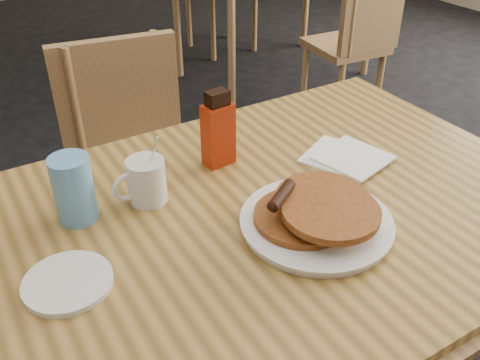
{
  "coord_description": "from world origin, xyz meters",
  "views": [
    {
      "loc": [
        -0.52,
        -0.7,
        1.41
      ],
      "look_at": [
        -0.05,
        0.03,
        0.83
      ],
      "focal_mm": 40.0,
      "sensor_mm": 36.0,
      "label": 1
    }
  ],
  "objects_px": {
    "chair_neighbor_near": "(357,34)",
    "pancake_plate": "(317,217)",
    "main_table": "(258,227)",
    "chair_main_far": "(135,152)",
    "syrup_bottle": "(218,131)",
    "coffee_mug": "(145,180)",
    "blue_tumbler": "(74,189)"
  },
  "relations": [
    {
      "from": "main_table",
      "to": "coffee_mug",
      "type": "bearing_deg",
      "value": 136.73
    },
    {
      "from": "main_table",
      "to": "chair_neighbor_near",
      "type": "height_order",
      "value": "chair_neighbor_near"
    },
    {
      "from": "chair_main_far",
      "to": "syrup_bottle",
      "type": "bearing_deg",
      "value": -78.55
    },
    {
      "from": "chair_neighbor_near",
      "to": "coffee_mug",
      "type": "height_order",
      "value": "coffee_mug"
    },
    {
      "from": "main_table",
      "to": "chair_neighbor_near",
      "type": "relative_size",
      "value": 1.68
    },
    {
      "from": "coffee_mug",
      "to": "blue_tumbler",
      "type": "distance_m",
      "value": 0.15
    },
    {
      "from": "main_table",
      "to": "pancake_plate",
      "type": "height_order",
      "value": "pancake_plate"
    },
    {
      "from": "chair_main_far",
      "to": "blue_tumbler",
      "type": "height_order",
      "value": "blue_tumbler"
    },
    {
      "from": "main_table",
      "to": "blue_tumbler",
      "type": "xyz_separation_m",
      "value": [
        -0.32,
        0.18,
        0.11
      ]
    },
    {
      "from": "chair_main_far",
      "to": "coffee_mug",
      "type": "distance_m",
      "value": 0.66
    },
    {
      "from": "syrup_bottle",
      "to": "blue_tumbler",
      "type": "distance_m",
      "value": 0.35
    },
    {
      "from": "chair_main_far",
      "to": "chair_neighbor_near",
      "type": "height_order",
      "value": "chair_main_far"
    },
    {
      "from": "coffee_mug",
      "to": "blue_tumbler",
      "type": "relative_size",
      "value": 1.08
    },
    {
      "from": "pancake_plate",
      "to": "syrup_bottle",
      "type": "height_order",
      "value": "syrup_bottle"
    },
    {
      "from": "chair_neighbor_near",
      "to": "syrup_bottle",
      "type": "bearing_deg",
      "value": -137.87
    },
    {
      "from": "chair_neighbor_near",
      "to": "blue_tumbler",
      "type": "distance_m",
      "value": 2.2
    },
    {
      "from": "main_table",
      "to": "chair_main_far",
      "type": "height_order",
      "value": "chair_main_far"
    },
    {
      "from": "chair_neighbor_near",
      "to": "pancake_plate",
      "type": "xyz_separation_m",
      "value": [
        -1.48,
        -1.4,
        0.29
      ]
    },
    {
      "from": "main_table",
      "to": "chair_main_far",
      "type": "distance_m",
      "value": 0.76
    },
    {
      "from": "main_table",
      "to": "pancake_plate",
      "type": "distance_m",
      "value": 0.14
    },
    {
      "from": "main_table",
      "to": "chair_main_far",
      "type": "bearing_deg",
      "value": 88.19
    },
    {
      "from": "blue_tumbler",
      "to": "main_table",
      "type": "bearing_deg",
      "value": -30.17
    },
    {
      "from": "chair_main_far",
      "to": "main_table",
      "type": "bearing_deg",
      "value": -81.36
    },
    {
      "from": "chair_main_far",
      "to": "blue_tumbler",
      "type": "bearing_deg",
      "value": -111.16
    },
    {
      "from": "main_table",
      "to": "chair_main_far",
      "type": "xyz_separation_m",
      "value": [
        0.02,
        0.73,
        -0.19
      ]
    },
    {
      "from": "syrup_bottle",
      "to": "coffee_mug",
      "type": "bearing_deg",
      "value": -171.16
    },
    {
      "from": "main_table",
      "to": "chair_neighbor_near",
      "type": "xyz_separation_m",
      "value": [
        1.55,
        1.3,
        -0.22
      ]
    },
    {
      "from": "main_table",
      "to": "coffee_mug",
      "type": "height_order",
      "value": "coffee_mug"
    },
    {
      "from": "chair_main_far",
      "to": "syrup_bottle",
      "type": "xyz_separation_m",
      "value": [
        0.01,
        -0.52,
        0.31
      ]
    },
    {
      "from": "pancake_plate",
      "to": "blue_tumbler",
      "type": "relative_size",
      "value": 2.17
    },
    {
      "from": "syrup_bottle",
      "to": "pancake_plate",
      "type": "bearing_deg",
      "value": -87.18
    },
    {
      "from": "chair_neighbor_near",
      "to": "coffee_mug",
      "type": "distance_m",
      "value": 2.08
    }
  ]
}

